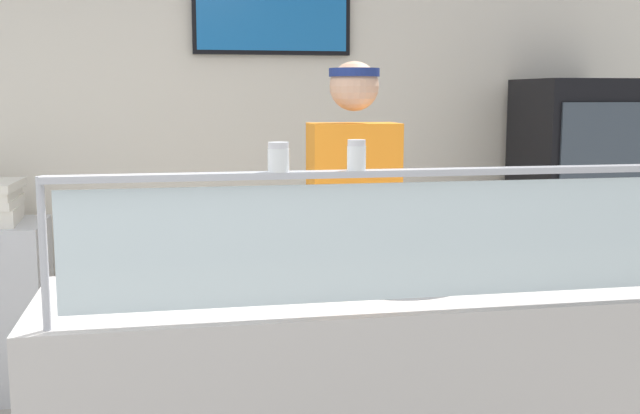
{
  "coord_description": "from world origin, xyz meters",
  "views": [
    {
      "loc": [
        0.46,
        -2.21,
        1.62
      ],
      "look_at": [
        0.97,
        0.41,
        1.23
      ],
      "focal_mm": 43.67,
      "sensor_mm": 36.0,
      "label": 1
    }
  ],
  "objects": [
    {
      "name": "shop_rear_unit",
      "position": [
        1.11,
        2.64,
        1.36
      ],
      "size": [
        6.63,
        0.13,
        2.7
      ],
      "color": "silver",
      "rests_on": "ground"
    },
    {
      "name": "sneeze_guard",
      "position": [
        1.11,
        0.06,
        1.23
      ],
      "size": [
        2.05,
        0.06,
        0.44
      ],
      "color": "#B2B5BC",
      "rests_on": "serving_counter"
    },
    {
      "name": "pizza_tray",
      "position": [
        1.25,
        0.42,
        0.97
      ],
      "size": [
        0.5,
        0.5,
        0.04
      ],
      "color": "#9EA0A8",
      "rests_on": "serving_counter"
    },
    {
      "name": "pizza_server",
      "position": [
        1.26,
        0.4,
        0.99
      ],
      "size": [
        0.14,
        0.29,
        0.01
      ],
      "primitive_type": "cube",
      "rotation": [
        0.0,
        0.0,
        0.24
      ],
      "color": "#ADAFB7",
      "rests_on": "pizza_tray"
    },
    {
      "name": "parmesan_shaker",
      "position": [
        0.77,
        0.06,
        1.43
      ],
      "size": [
        0.06,
        0.06,
        0.09
      ],
      "color": "white",
      "rests_on": "sneeze_guard"
    },
    {
      "name": "pepper_flake_shaker",
      "position": [
        1.01,
        0.06,
        1.43
      ],
      "size": [
        0.06,
        0.06,
        0.09
      ],
      "color": "white",
      "rests_on": "sneeze_guard"
    },
    {
      "name": "worker_figure",
      "position": [
        1.24,
        1.02,
        1.01
      ],
      "size": [
        0.41,
        0.5,
        1.76
      ],
      "color": "#23232D",
      "rests_on": "ground"
    },
    {
      "name": "drink_fridge",
      "position": [
        2.93,
        2.2,
        0.86
      ],
      "size": [
        0.64,
        0.63,
        1.71
      ],
      "color": "black",
      "rests_on": "ground"
    }
  ]
}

